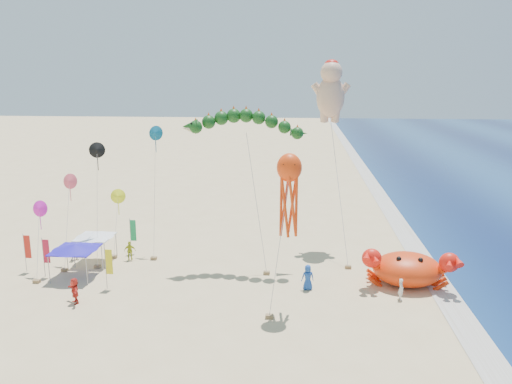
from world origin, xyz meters
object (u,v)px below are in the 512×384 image
(crab_inflatable, at_px, (408,268))
(canopy_blue, at_px, (75,247))
(dragon_kite, at_px, (244,127))
(octopus_kite, at_px, (289,189))
(canopy_white, at_px, (95,235))
(cherub_kite, at_px, (331,89))

(crab_inflatable, height_order, canopy_blue, crab_inflatable)
(dragon_kite, distance_m, canopy_blue, 16.16)
(crab_inflatable, xyz_separation_m, octopus_kite, (-8.86, -4.56, 6.92))
(canopy_blue, height_order, canopy_white, same)
(cherub_kite, relative_size, octopus_kite, 1.59)
(cherub_kite, height_order, octopus_kite, cherub_kite)
(dragon_kite, xyz_separation_m, cherub_kite, (7.03, 6.14, 2.80))
(cherub_kite, height_order, canopy_blue, cherub_kite)
(crab_inflatable, distance_m, cherub_kite, 17.00)
(crab_inflatable, distance_m, canopy_blue, 25.44)
(crab_inflatable, relative_size, canopy_white, 2.21)
(octopus_kite, distance_m, canopy_white, 18.68)
(crab_inflatable, bearing_deg, canopy_white, 174.45)
(cherub_kite, distance_m, octopus_kite, 15.68)
(cherub_kite, height_order, canopy_white, cherub_kite)
(octopus_kite, bearing_deg, canopy_blue, 167.07)
(canopy_white, bearing_deg, crab_inflatable, -5.55)
(cherub_kite, bearing_deg, canopy_blue, -152.46)
(crab_inflatable, distance_m, octopus_kite, 12.13)
(crab_inflatable, relative_size, dragon_kite, 0.55)
(crab_inflatable, xyz_separation_m, cherub_kite, (-5.60, 9.57, 12.89))
(dragon_kite, relative_size, canopy_white, 4.01)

